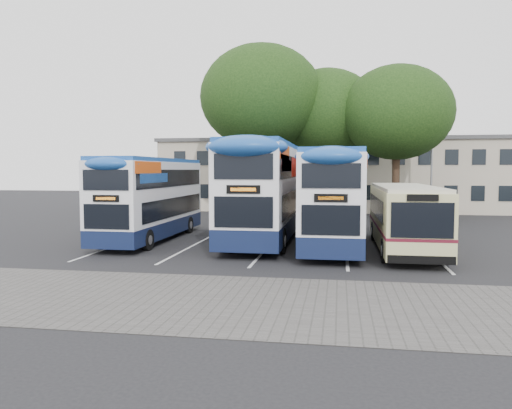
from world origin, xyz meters
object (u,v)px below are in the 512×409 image
at_px(tree_mid, 327,113).
at_px(tree_right, 397,113).
at_px(tree_left, 262,97).
at_px(bus_single, 404,214).
at_px(bus_dd_left, 151,195).
at_px(bus_dd_right, 333,194).
at_px(lamp_post, 432,148).
at_px(bus_dd_mid, 266,188).

xyz_separation_m(tree_mid, tree_right, (4.72, -2.06, -0.28)).
xyz_separation_m(tree_left, bus_single, (8.28, -12.49, -6.99)).
height_order(bus_dd_left, bus_dd_right, bus_dd_right).
height_order(tree_mid, tree_right, tree_mid).
xyz_separation_m(lamp_post, bus_dd_mid, (-10.18, -13.43, -2.45)).
bearing_deg(bus_dd_left, bus_dd_mid, 6.57).
distance_m(tree_right, bus_dd_right, 13.29).
bearing_deg(bus_dd_mid, tree_left, 100.01).
relative_size(lamp_post, bus_dd_left, 0.92).
xyz_separation_m(tree_left, bus_dd_right, (5.18, -11.89, -6.20)).
bearing_deg(bus_dd_mid, bus_dd_left, -173.43).
relative_size(lamp_post, tree_right, 0.86).
relative_size(tree_left, bus_dd_left, 1.25).
bearing_deg(tree_left, bus_dd_left, -108.78).
bearing_deg(bus_single, tree_mid, 104.83).
height_order(bus_dd_left, bus_single, bus_dd_left).
bearing_deg(bus_dd_left, tree_mid, 57.57).
bearing_deg(tree_right, bus_dd_left, -139.79).
bearing_deg(tree_right, bus_dd_mid, -125.32).
distance_m(lamp_post, bus_dd_right, 16.47).
bearing_deg(bus_dd_mid, tree_mid, 78.09).
bearing_deg(tree_left, bus_dd_mid, -79.99).
bearing_deg(bus_dd_left, bus_single, -5.88).
height_order(tree_left, bus_dd_left, tree_left).
bearing_deg(bus_dd_right, lamp_post, 64.99).
relative_size(bus_dd_left, bus_dd_right, 0.94).
height_order(tree_right, bus_dd_mid, tree_right).
distance_m(tree_mid, bus_dd_mid, 13.64).
bearing_deg(bus_dd_mid, lamp_post, 52.84).
relative_size(lamp_post, tree_left, 0.74).
bearing_deg(bus_single, bus_dd_mid, 163.49).
relative_size(bus_dd_mid, bus_single, 1.21).
distance_m(lamp_post, bus_dd_mid, 17.03).
bearing_deg(bus_single, tree_left, 123.55).
distance_m(bus_dd_left, bus_single, 12.19).
distance_m(bus_dd_right, bus_single, 3.26).
bearing_deg(tree_left, bus_single, -56.45).
relative_size(tree_right, bus_dd_right, 1.01).
height_order(bus_dd_mid, bus_single, bus_dd_mid).
distance_m(tree_left, bus_dd_mid, 12.29).
relative_size(lamp_post, bus_dd_mid, 0.79).
distance_m(tree_left, bus_dd_left, 13.47).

